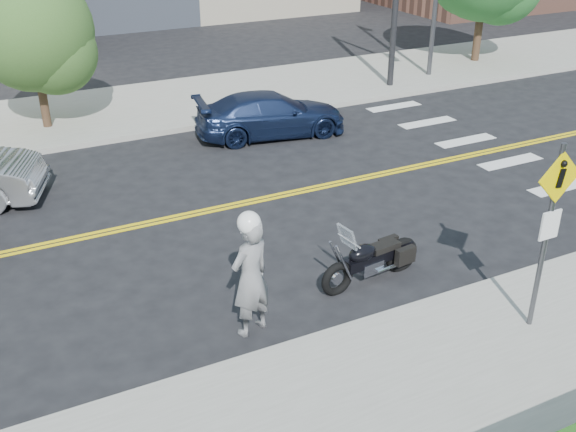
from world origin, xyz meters
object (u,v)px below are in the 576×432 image
at_px(motorcycle, 372,250).
at_px(parked_car_blue, 271,114).
at_px(pedestrian_sign, 550,221).
at_px(motorcyclist, 250,274).

xyz_separation_m(motorcycle, parked_car_blue, (1.66, 7.60, -0.02)).
relative_size(motorcycle, parked_car_blue, 0.49).
bearing_deg(parked_car_blue, pedestrian_sign, -172.82).
height_order(motorcyclist, parked_car_blue, motorcyclist).
bearing_deg(parked_car_blue, motorcycle, 176.40).
distance_m(motorcycle, parked_car_blue, 7.78).
xyz_separation_m(pedestrian_sign, motorcyclist, (-3.88, 1.98, -0.92)).
bearing_deg(pedestrian_sign, motorcyclist, 152.93).
distance_m(motorcyclist, motorcycle, 2.56).
bearing_deg(motorcycle, pedestrian_sign, -66.87).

